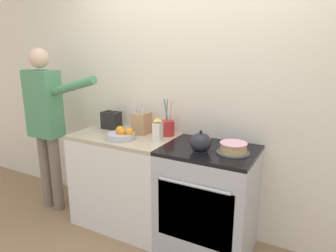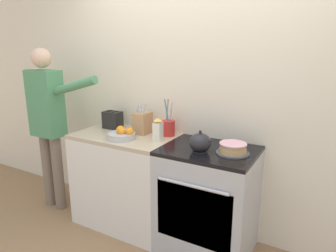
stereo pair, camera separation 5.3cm
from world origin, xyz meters
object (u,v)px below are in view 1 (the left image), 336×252
Objects in this scene: stove_range at (207,200)px; utensil_crock at (168,127)px; toaster at (111,120)px; knife_block at (142,123)px; person_baker at (46,117)px; fruit_bowl at (121,134)px; layer_cake at (233,148)px; tea_kettle at (201,142)px; milk_carton at (158,130)px.

stove_range is 2.64× the size of utensil_crock.
knife_block is at bearing -0.89° from toaster.
utensil_crock is 1.28m from person_baker.
layer_cake is at bearing 6.27° from fruit_bowl.
tea_kettle is 1.03× the size of milk_carton.
person_baker reaches higher than utensil_crock.
fruit_bowl is at bearing -136.70° from utensil_crock.
milk_carton is (0.00, -0.19, 0.02)m from utensil_crock.
tea_kettle reaches higher than layer_cake.
utensil_crock is at bearing 148.53° from tea_kettle.
person_baker is (-0.93, -0.03, 0.07)m from fruit_bowl.
layer_cake is 1.31× the size of toaster.
milk_carton is (0.25, -0.13, -0.01)m from knife_block.
layer_cake is 0.67m from milk_carton.
toaster is 0.95× the size of milk_carton.
fruit_bowl is (-0.06, -0.24, -0.06)m from knife_block.
milk_carton is 1.24m from person_baker.
fruit_bowl reaches higher than layer_cake.
layer_cake is 1.21× the size of tea_kettle.
utensil_crock is at bearing 4.25° from toaster.
fruit_bowl is 1.26× the size of toaster.
toaster is (-1.28, 0.14, 0.05)m from layer_cake.
person_baker reaches higher than milk_carton.
toaster is at bearing 179.11° from knife_block.
tea_kettle is 0.86× the size of fruit_bowl.
layer_cake is 0.15× the size of person_baker.
layer_cake is at bearing 11.45° from person_baker.
toaster reaches higher than layer_cake.
toaster is 0.63m from milk_carton.
utensil_crock is at bearing 90.20° from milk_carton.
tea_kettle is at bearing 2.13° from fruit_bowl.
stove_range is 0.53m from tea_kettle.
toaster is at bearing 141.31° from fruit_bowl.
layer_cake is 0.98m from fruit_bowl.
toaster is (-0.31, 0.25, 0.04)m from fruit_bowl.
layer_cake is 1.04× the size of fruit_bowl.
fruit_bowl is 0.40m from toaster.
toaster is at bearing 173.23° from stove_range.
stove_range is 3.09× the size of knife_block.
layer_cake reaches higher than stove_range.
utensil_crock is at bearing 164.55° from layer_cake.
utensil_crock is at bearing 43.30° from fruit_bowl.
utensil_crock is 1.40× the size of fruit_bowl.
stove_range is 4.43× the size of milk_carton.
tea_kettle is at bearing -10.31° from milk_carton.
fruit_bowl is 0.33m from milk_carton.
knife_block is 1.44× the size of milk_carton.
stove_range is 1.22m from toaster.
layer_cake is 0.93m from knife_block.
knife_block is at bearing 171.77° from layer_cake.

